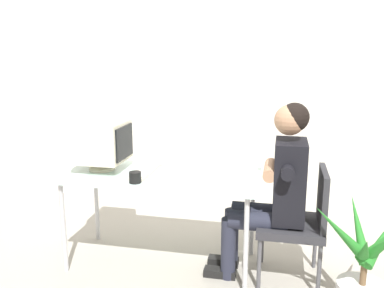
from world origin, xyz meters
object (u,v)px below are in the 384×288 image
Objects in this scene: office_chair at (300,219)px; potted_plant at (364,271)px; desk at (161,181)px; desk_mug at (135,177)px; crt_monitor at (101,142)px; keyboard at (144,171)px; person_seated at (275,185)px.

potted_plant is (0.38, -0.38, -0.16)m from office_chair.
desk is 0.29m from desk_mug.
office_chair is at bearing -1.58° from desk.
crt_monitor is 3.99× the size of desk_mug.
office_chair reaches higher than desk_mug.
keyboard is 0.36× the size of person_seated.
office_chair is at bearing -1.98° from keyboard.
desk is 3.13× the size of keyboard.
desk is at bearing 63.52° from desk_mug.
crt_monitor is 0.41m from keyboard.
crt_monitor is at bearing 144.56° from desk_mug.
potted_plant is (1.44, -0.41, -0.36)m from desk.
desk is 1.13× the size of person_seated.
office_chair is 1.23m from desk_mug.
potted_plant is at bearing -14.97° from keyboard.
person_seated reaches higher than crt_monitor.
crt_monitor is 2.08m from potted_plant.
crt_monitor is 0.82× the size of keyboard.
desk is 1.07m from office_chair.
desk is 0.16m from keyboard.
person_seated is (1.00, -0.04, -0.03)m from keyboard.
crt_monitor is 0.49m from desk_mug.
keyboard is (-0.14, 0.01, 0.07)m from desk.
keyboard reaches higher than desk.
crt_monitor is (-0.49, 0.02, 0.29)m from desk.
person_seated is at bearing 146.40° from potted_plant.
desk_mug is at bearing -167.87° from person_seated.
desk is 1.95× the size of potted_plant.
potted_plant is (1.57, -0.42, -0.44)m from keyboard.
crt_monitor is 0.46× the size of office_chair.
office_chair reaches higher than potted_plant.
office_chair is (1.54, -0.05, -0.49)m from crt_monitor.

